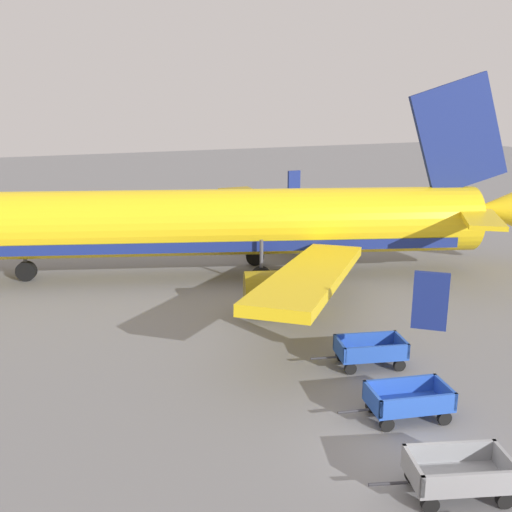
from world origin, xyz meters
name	(u,v)px	position (x,y,z in m)	size (l,w,h in m)	color
ground_plane	(400,452)	(0.00, 0.00, 0.00)	(220.00, 220.00, 0.00)	slate
airplane	(232,224)	(3.25, 17.95, 3.05)	(35.96, 29.38, 11.34)	yellow
baggage_cart_second_in_row	(458,474)	(0.03, -2.08, 0.60)	(3.56, 2.25, 1.07)	gray
baggage_cart_third_in_row	(408,401)	(1.44, 1.31, 0.60)	(3.62, 2.05, 1.07)	#234CB2
baggage_cart_fourth_in_row	(370,351)	(2.76, 4.84, 0.60)	(3.60, 2.14, 1.07)	#234CB2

